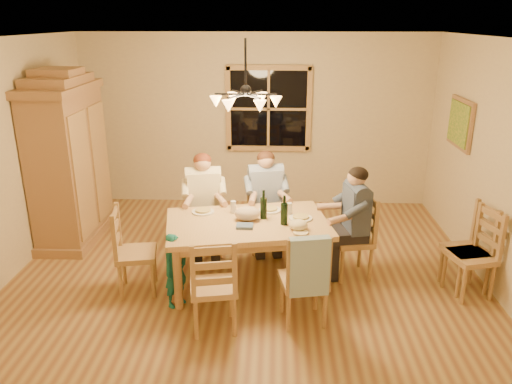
{
  "coord_description": "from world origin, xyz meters",
  "views": [
    {
      "loc": [
        0.33,
        -5.31,
        2.89
      ],
      "look_at": [
        0.1,
        0.1,
        1.0
      ],
      "focal_mm": 35.0,
      "sensor_mm": 36.0,
      "label": 1
    }
  ],
  "objects_px": {
    "chair_far_right": "(265,228)",
    "wine_bottle_a": "(264,204)",
    "wine_bottle_b": "(284,210)",
    "adult_slate_man": "(355,209)",
    "dining_table": "(248,230)",
    "chair_end_left": "(137,266)",
    "adult_woman": "(204,192)",
    "chair_spare_front": "(469,269)",
    "chair_far_left": "(205,231)",
    "chair_end_right": "(352,251)",
    "child": "(175,270)",
    "adult_plaid_man": "(266,189)",
    "armoire": "(69,164)",
    "chair_spare_back": "(465,264)",
    "chair_near_left": "(214,300)",
    "chair_near_right": "(303,293)",
    "chandelier": "(246,99)"
  },
  "relations": [
    {
      "from": "chair_far_right",
      "to": "wine_bottle_a",
      "type": "distance_m",
      "value": 1.0
    },
    {
      "from": "wine_bottle_b",
      "to": "adult_slate_man",
      "type": "bearing_deg",
      "value": 20.07
    },
    {
      "from": "dining_table",
      "to": "chair_end_left",
      "type": "height_order",
      "value": "chair_end_left"
    },
    {
      "from": "adult_woman",
      "to": "chair_spare_front",
      "type": "relative_size",
      "value": 0.88
    },
    {
      "from": "chair_far_left",
      "to": "chair_end_left",
      "type": "distance_m",
      "value": 1.15
    },
    {
      "from": "chair_far_left",
      "to": "chair_end_right",
      "type": "xyz_separation_m",
      "value": [
        1.8,
        -0.51,
        0.0
      ]
    },
    {
      "from": "child",
      "to": "wine_bottle_b",
      "type": "bearing_deg",
      "value": -32.29
    },
    {
      "from": "adult_plaid_man",
      "to": "adult_slate_man",
      "type": "distance_m",
      "value": 1.22
    },
    {
      "from": "wine_bottle_b",
      "to": "chair_far_right",
      "type": "bearing_deg",
      "value": 103.19
    },
    {
      "from": "armoire",
      "to": "chair_end_left",
      "type": "height_order",
      "value": "armoire"
    },
    {
      "from": "child",
      "to": "chair_spare_back",
      "type": "bearing_deg",
      "value": -44.86
    },
    {
      "from": "chair_near_left",
      "to": "adult_slate_man",
      "type": "distance_m",
      "value": 1.95
    },
    {
      "from": "chair_far_right",
      "to": "chair_spare_front",
      "type": "bearing_deg",
      "value": 144.41
    },
    {
      "from": "chair_far_left",
      "to": "wine_bottle_a",
      "type": "height_order",
      "value": "wine_bottle_a"
    },
    {
      "from": "chair_near_right",
      "to": "wine_bottle_a",
      "type": "xyz_separation_m",
      "value": [
        -0.42,
        0.84,
        0.62
      ]
    },
    {
      "from": "chair_far_right",
      "to": "chair_spare_front",
      "type": "distance_m",
      "value": 2.47
    },
    {
      "from": "chair_far_left",
      "to": "armoire",
      "type": "bearing_deg",
      "value": -24.0
    },
    {
      "from": "chair_end_right",
      "to": "adult_slate_man",
      "type": "height_order",
      "value": "adult_slate_man"
    },
    {
      "from": "chair_near_right",
      "to": "chair_spare_front",
      "type": "relative_size",
      "value": 1.0
    },
    {
      "from": "chandelier",
      "to": "chair_near_left",
      "type": "height_order",
      "value": "chandelier"
    },
    {
      "from": "wine_bottle_a",
      "to": "chair_end_right",
      "type": "bearing_deg",
      "value": 7.1
    },
    {
      "from": "chair_near_left",
      "to": "chair_end_right",
      "type": "distance_m",
      "value": 1.87
    },
    {
      "from": "chair_near_right",
      "to": "adult_slate_man",
      "type": "distance_m",
      "value": 1.27
    },
    {
      "from": "chair_near_right",
      "to": "adult_plaid_man",
      "type": "height_order",
      "value": "adult_plaid_man"
    },
    {
      "from": "chair_spare_front",
      "to": "chair_far_left",
      "type": "bearing_deg",
      "value": 58.1
    },
    {
      "from": "dining_table",
      "to": "chair_end_left",
      "type": "relative_size",
      "value": 1.96
    },
    {
      "from": "chair_near_left",
      "to": "adult_woman",
      "type": "xyz_separation_m",
      "value": [
        -0.32,
        1.64,
        0.54
      ]
    },
    {
      "from": "chair_end_right",
      "to": "chair_spare_front",
      "type": "xyz_separation_m",
      "value": [
        1.22,
        -0.38,
        0.0
      ]
    },
    {
      "from": "chair_far_right",
      "to": "chair_near_right",
      "type": "bearing_deg",
      "value": 93.37
    },
    {
      "from": "chair_near_left",
      "to": "adult_slate_man",
      "type": "height_order",
      "value": "adult_slate_man"
    },
    {
      "from": "dining_table",
      "to": "chair_end_right",
      "type": "xyz_separation_m",
      "value": [
        1.21,
        0.23,
        -0.36
      ]
    },
    {
      "from": "dining_table",
      "to": "adult_woman",
      "type": "distance_m",
      "value": 0.96
    },
    {
      "from": "adult_plaid_man",
      "to": "adult_slate_man",
      "type": "height_order",
      "value": "same"
    },
    {
      "from": "chair_end_left",
      "to": "child",
      "type": "relative_size",
      "value": 1.22
    },
    {
      "from": "chair_far_left",
      "to": "adult_slate_man",
      "type": "distance_m",
      "value": 1.95
    },
    {
      "from": "chair_far_left",
      "to": "chair_far_right",
      "type": "relative_size",
      "value": 1.0
    },
    {
      "from": "chair_end_right",
      "to": "adult_plaid_man",
      "type": "xyz_separation_m",
      "value": [
        -1.03,
        0.66,
        0.54
      ]
    },
    {
      "from": "wine_bottle_b",
      "to": "armoire",
      "type": "bearing_deg",
      "value": 156.58
    },
    {
      "from": "chair_near_left",
      "to": "adult_plaid_man",
      "type": "distance_m",
      "value": 1.93
    },
    {
      "from": "adult_slate_man",
      "to": "chair_spare_back",
      "type": "xyz_separation_m",
      "value": [
        1.22,
        -0.25,
        -0.54
      ]
    },
    {
      "from": "dining_table",
      "to": "wine_bottle_a",
      "type": "xyz_separation_m",
      "value": [
        0.17,
        0.1,
        0.27
      ]
    },
    {
      "from": "chair_end_right",
      "to": "chair_spare_back",
      "type": "distance_m",
      "value": 1.24
    },
    {
      "from": "armoire",
      "to": "chandelier",
      "type": "bearing_deg",
      "value": -21.71
    },
    {
      "from": "chair_end_right",
      "to": "wine_bottle_a",
      "type": "bearing_deg",
      "value": 86.26
    },
    {
      "from": "chair_near_left",
      "to": "wine_bottle_a",
      "type": "height_order",
      "value": "wine_bottle_a"
    },
    {
      "from": "chair_near_right",
      "to": "dining_table",
      "type": "bearing_deg",
      "value": 117.9
    },
    {
      "from": "dining_table",
      "to": "child",
      "type": "xyz_separation_m",
      "value": [
        -0.73,
        -0.5,
        -0.25
      ]
    },
    {
      "from": "chair_far_left",
      "to": "chair_spare_front",
      "type": "distance_m",
      "value": 3.15
    },
    {
      "from": "adult_plaid_man",
      "to": "child",
      "type": "bearing_deg",
      "value": 45.99
    },
    {
      "from": "child",
      "to": "chair_spare_front",
      "type": "bearing_deg",
      "value": -47.14
    }
  ]
}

